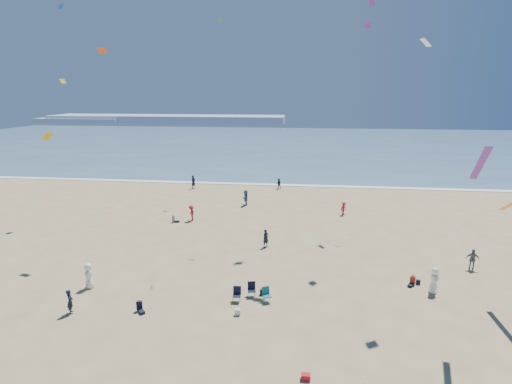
# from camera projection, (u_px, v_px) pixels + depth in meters

# --- Properties ---
(ocean) EXTENTS (220.00, 100.00, 0.06)m
(ocean) POSITION_uv_depth(u_px,v_px,m) (288.00, 144.00, 108.43)
(ocean) COLOR #476B84
(ocean) RESTS_ON ground
(surf_line) EXTENTS (220.00, 1.20, 0.08)m
(surf_line) POSITION_uv_depth(u_px,v_px,m) (273.00, 185.00, 60.27)
(surf_line) COLOR white
(surf_line) RESTS_ON ground
(headland_far) EXTENTS (110.00, 20.00, 3.20)m
(headland_far) POSITION_uv_depth(u_px,v_px,m) (167.00, 119.00, 187.37)
(headland_far) COLOR #7A8EA8
(headland_far) RESTS_ON ground
(headland_near) EXTENTS (40.00, 14.00, 2.00)m
(headland_near) POSITION_uv_depth(u_px,v_px,m) (82.00, 120.00, 187.43)
(headland_near) COLOR #7A8EA8
(headland_near) RESTS_ON ground
(standing_flyers) EXTENTS (30.20, 48.52, 1.93)m
(standing_flyers) POSITION_uv_depth(u_px,v_px,m) (263.00, 236.00, 36.40)
(standing_flyers) COLOR #33598D
(standing_flyers) RESTS_ON ground
(seated_group) EXTENTS (22.76, 33.74, 0.84)m
(seated_group) POSITION_uv_depth(u_px,v_px,m) (251.00, 308.00, 25.04)
(seated_group) COLOR white
(seated_group) RESTS_ON ground
(chair_cluster) EXTENTS (2.72, 1.47, 1.00)m
(chair_cluster) POSITION_uv_depth(u_px,v_px,m) (252.00, 293.00, 26.74)
(chair_cluster) COLOR black
(chair_cluster) RESTS_ON ground
(white_tote) EXTENTS (0.35, 0.20, 0.40)m
(white_tote) POSITION_uv_depth(u_px,v_px,m) (238.00, 312.00, 24.99)
(white_tote) COLOR white
(white_tote) RESTS_ON ground
(black_backpack) EXTENTS (0.30, 0.22, 0.38)m
(black_backpack) POSITION_uv_depth(u_px,v_px,m) (262.00, 292.00, 27.51)
(black_backpack) COLOR black
(black_backpack) RESTS_ON ground
(cooler) EXTENTS (0.45, 0.30, 0.30)m
(cooler) POSITION_uv_depth(u_px,v_px,m) (306.00, 377.00, 19.38)
(cooler) COLOR red
(cooler) RESTS_ON ground
(navy_bag) EXTENTS (0.28, 0.18, 0.34)m
(navy_bag) POSITION_uv_depth(u_px,v_px,m) (418.00, 282.00, 29.03)
(navy_bag) COLOR black
(navy_bag) RESTS_ON ground
(kites_aloft) EXTENTS (39.78, 43.39, 24.54)m
(kites_aloft) POSITION_uv_depth(u_px,v_px,m) (389.00, 78.00, 24.65)
(kites_aloft) COLOR #5B2090
(kites_aloft) RESTS_ON ground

